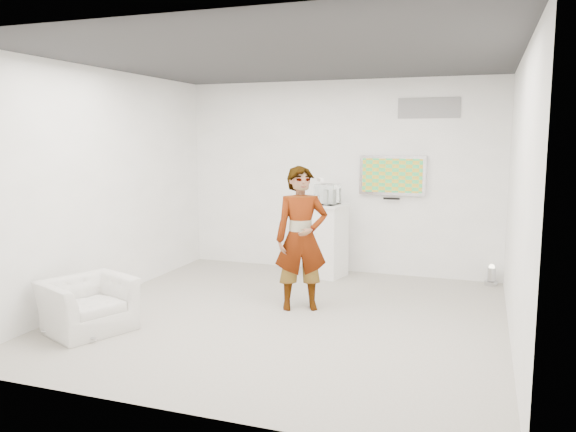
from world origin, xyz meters
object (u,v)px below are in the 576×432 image
object	(u,v)px
tv	(393,175)
armchair	(87,305)
pedestal	(327,241)
floor_uplight	(491,275)
person	(301,238)

from	to	relation	value
tv	armchair	size ratio (longest dim) A/B	1.12
pedestal	floor_uplight	xyz separation A→B (m)	(2.39, 0.27, -0.41)
armchair	pedestal	world-z (taller)	pedestal
tv	person	size ratio (longest dim) A/B	0.56
pedestal	person	bearing A→B (deg)	-85.69
tv	person	world-z (taller)	tv
pedestal	floor_uplight	size ratio (longest dim) A/B	3.83
tv	armchair	distance (m)	4.73
person	tv	bearing A→B (deg)	45.19
tv	pedestal	bearing A→B (deg)	-156.73
armchair	pedestal	distance (m)	3.74
tv	floor_uplight	bearing A→B (deg)	-4.70
tv	floor_uplight	distance (m)	2.04
tv	pedestal	size ratio (longest dim) A/B	0.90
tv	floor_uplight	size ratio (longest dim) A/B	3.44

